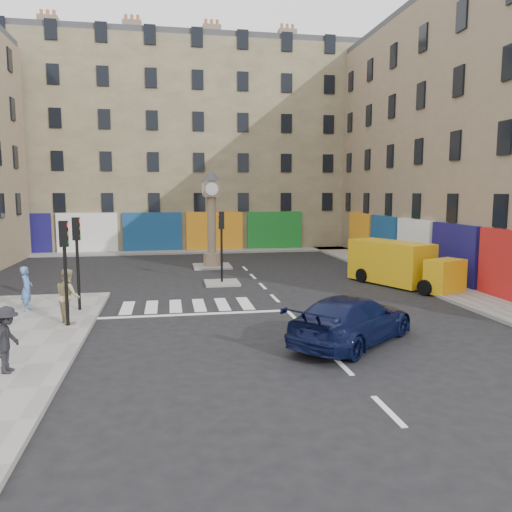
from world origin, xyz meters
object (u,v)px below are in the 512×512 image
object	(u,v)px
yellow_van	(400,264)
pedestrian_tan	(68,296)
traffic_light_left_near	(65,256)
pedestrian_blue	(27,289)
pedestrian_dark	(7,340)
navy_sedan	(352,320)
traffic_light_left_far	(77,248)
clock_pillar	(211,212)
traffic_light_island	(222,235)

from	to	relation	value
yellow_van	pedestrian_tan	size ratio (longest dim) A/B	3.26
traffic_light_left_near	pedestrian_tan	size ratio (longest dim) A/B	1.88
pedestrian_blue	pedestrian_tan	xyz separation A→B (m)	(1.97, -2.15, 0.09)
yellow_van	pedestrian_tan	world-z (taller)	yellow_van
pedestrian_dark	navy_sedan	bearing A→B (deg)	-76.36
traffic_light_left_near	pedestrian_dark	bearing A→B (deg)	-97.80
traffic_light_left_far	clock_pillar	bearing A→B (deg)	61.06
navy_sedan	pedestrian_blue	distance (m)	12.76
clock_pillar	navy_sedan	size ratio (longest dim) A/B	1.15
traffic_light_island	pedestrian_blue	world-z (taller)	traffic_light_island
navy_sedan	pedestrian_dark	xyz separation A→B (m)	(-9.95, -1.32, 0.26)
pedestrian_blue	pedestrian_tan	distance (m)	2.91
navy_sedan	pedestrian_tan	bearing A→B (deg)	28.09
traffic_light_left_far	pedestrian_blue	distance (m)	2.56
traffic_light_island	navy_sedan	distance (m)	11.61
clock_pillar	yellow_van	bearing A→B (deg)	-41.71
pedestrian_blue	traffic_light_island	bearing A→B (deg)	-63.10
traffic_light_left_far	navy_sedan	world-z (taller)	traffic_light_left_far
pedestrian_tan	traffic_light_island	bearing A→B (deg)	-67.55
traffic_light_left_near	pedestrian_dark	size ratio (longest dim) A/B	2.10
traffic_light_left_near	navy_sedan	distance (m)	10.05
clock_pillar	traffic_light_island	bearing A→B (deg)	-90.00
yellow_van	pedestrian_blue	bearing A→B (deg)	167.70
traffic_light_island	navy_sedan	size ratio (longest dim) A/B	0.70
pedestrian_blue	pedestrian_dark	distance (m)	7.31
pedestrian_blue	pedestrian_dark	xyz separation A→B (m)	(1.38, -7.18, -0.01)
traffic_light_left_near	pedestrian_tan	xyz separation A→B (m)	(-0.04, 0.45, -1.49)
traffic_light_left_near	yellow_van	size ratio (longest dim) A/B	0.58
traffic_light_left_near	yellow_van	bearing A→B (deg)	20.57
clock_pillar	pedestrian_blue	bearing A→B (deg)	-126.58
traffic_light_island	yellow_van	xyz separation A→B (m)	(9.02, -2.05, -1.47)
traffic_light_island	pedestrian_dark	world-z (taller)	traffic_light_island
traffic_light_island	pedestrian_blue	distance (m)	9.92
traffic_light_left_near	traffic_light_island	world-z (taller)	traffic_light_left_near
traffic_light_left_far	clock_pillar	world-z (taller)	clock_pillar
traffic_light_left_far	traffic_light_island	xyz separation A→B (m)	(6.30, 5.40, -0.03)
traffic_light_island	clock_pillar	world-z (taller)	clock_pillar
clock_pillar	navy_sedan	distance (m)	17.54
yellow_van	pedestrian_dark	world-z (taller)	yellow_van
traffic_light_island	pedestrian_dark	bearing A→B (deg)	-119.23
traffic_light_left_far	yellow_van	world-z (taller)	traffic_light_left_far
pedestrian_blue	traffic_light_left_near	bearing A→B (deg)	-147.49
navy_sedan	pedestrian_blue	bearing A→B (deg)	22.36
navy_sedan	yellow_van	xyz separation A→B (m)	(6.00, 9.01, 0.34)
navy_sedan	yellow_van	size ratio (longest dim) A/B	0.83
navy_sedan	traffic_light_left_near	bearing A→B (deg)	30.45
pedestrian_tan	pedestrian_dark	bearing A→B (deg)	146.60
pedestrian_dark	yellow_van	bearing A→B (deg)	-51.00
clock_pillar	pedestrian_blue	world-z (taller)	clock_pillar
pedestrian_dark	clock_pillar	bearing A→B (deg)	-14.59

